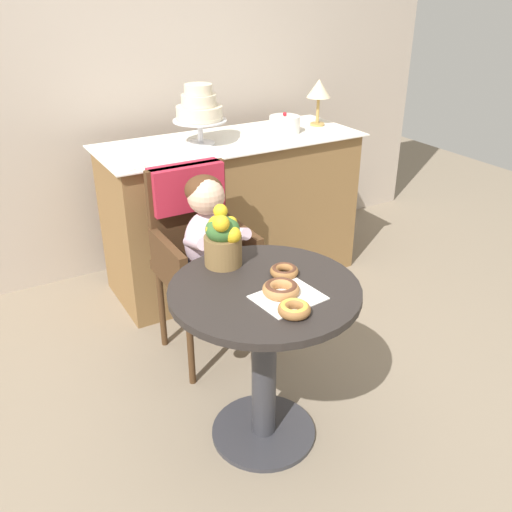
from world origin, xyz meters
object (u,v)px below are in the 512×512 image
Objects in this scene: donut_front at (284,271)px; round_layer_cake at (284,124)px; wicker_chair at (196,233)px; table_lamp at (319,90)px; cafe_table at (264,334)px; flower_vase at (223,238)px; donut_side at (294,309)px; tiered_cake_stand at (199,109)px; donut_mid at (281,289)px; seated_child at (210,237)px.

donut_front is 0.60× the size of round_layer_cake.
wicker_chair is 1.37m from table_lamp.
cafe_table is 6.55× the size of donut_front.
flower_vase is at bearing 128.94° from donut_front.
wicker_chair is 5.17× the size of round_layer_cake.
donut_side is 0.62× the size of round_layer_cake.
round_layer_cake is at bearing -2.04° from tiered_cake_stand.
wicker_chair is 2.89× the size of tiered_cake_stand.
table_lamp reaches higher than wicker_chair.
table_lamp is (1.19, 1.33, 0.61)m from cafe_table.
donut_front is 0.81× the size of donut_mid.
cafe_table is 2.18× the size of tiered_cake_stand.
donut_mid is at bearing -92.77° from seated_child.
table_lamp reaches higher than seated_child.
donut_front is at bearing 20.16° from cafe_table.
table_lamp is at bearing 48.32° from cafe_table.
donut_front is at bearing -122.60° from round_layer_cake.
seated_child is 2.55× the size of table_lamp.
donut_side reaches higher than donut_front.
cafe_table is 0.99× the size of seated_child.
wicker_chair is 0.95m from donut_side.
tiered_cake_stand is (0.30, 0.72, 0.42)m from seated_child.
donut_front is (0.06, -0.54, 0.06)m from seated_child.
seated_child is at bearing 96.06° from donut_front.
donut_side is at bearing -94.63° from seated_child.
round_layer_cake is at bearing 57.40° from donut_front.
cafe_table is 0.41m from flower_vase.
seated_child reaches higher than wicker_chair.
donut_side is (-0.06, -0.94, 0.10)m from wicker_chair.
round_layer_cake is at bearing 47.54° from flower_vase.
seated_child is at bearing -146.27° from table_lamp.
table_lamp is (1.16, 1.41, 0.37)m from donut_mid.
cafe_table is at bearing -159.84° from donut_front.
donut_front is at bearing -51.06° from flower_vase.
tiered_cake_stand reaches higher than seated_child.
donut_front is 0.33× the size of tiered_cake_stand.
seated_child reaches higher than donut_front.
table_lamp is at bearing 33.73° from seated_child.
cafe_table is 3.90× the size of round_layer_cake.
round_layer_cake is 0.33m from table_lamp.
round_layer_cake is (0.91, 1.49, 0.21)m from donut_side.
round_layer_cake is (0.85, 0.70, 0.27)m from seated_child.
seated_child is (0.05, 0.58, 0.17)m from cafe_table.
donut_side is at bearing -84.97° from flower_vase.
flower_vase is 0.82× the size of table_lamp.
tiered_cake_stand is at bearing 76.43° from donut_mid.
wicker_chair is 3.35× the size of table_lamp.
donut_mid is at bearing -72.79° from cafe_table.
seated_child reaches higher than cafe_table.
wicker_chair reaches higher than donut_mid.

